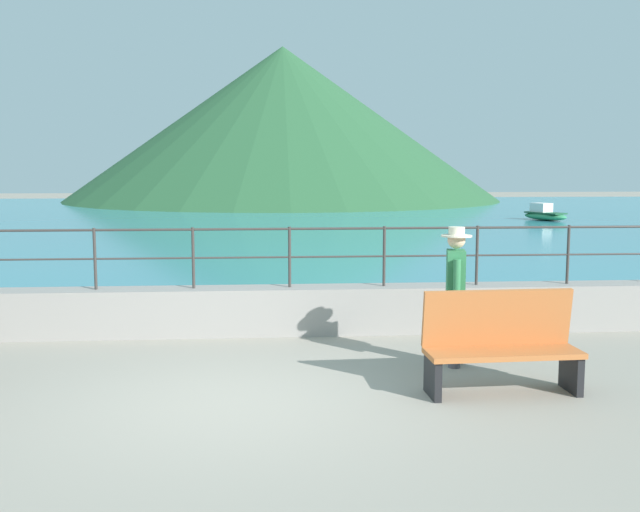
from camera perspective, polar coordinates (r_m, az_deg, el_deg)
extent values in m
plane|color=gray|center=(8.02, -6.70, -11.18)|extent=(120.00, 120.00, 0.00)
cube|color=gray|center=(11.03, -6.03, -4.24)|extent=(20.00, 0.56, 0.70)
cylinder|color=#383330|center=(11.18, -17.03, -0.21)|extent=(0.04, 0.04, 0.90)
cylinder|color=#383330|center=(10.95, -9.79, -0.15)|extent=(0.04, 0.04, 0.90)
cylinder|color=#383330|center=(10.90, -2.37, -0.08)|extent=(0.04, 0.04, 0.90)
cylinder|color=#383330|center=(11.04, 4.99, -0.02)|extent=(0.04, 0.04, 0.90)
cylinder|color=#383330|center=(11.35, 12.06, 0.05)|extent=(0.04, 0.04, 0.90)
cylinder|color=#383330|center=(11.83, 18.65, 0.11)|extent=(0.04, 0.04, 0.90)
cylinder|color=#383330|center=(10.86, -6.12, 2.08)|extent=(18.40, 0.04, 0.04)
cylinder|color=#383330|center=(10.90, -6.09, -0.12)|extent=(18.40, 0.03, 0.03)
cube|color=teal|center=(33.55, -4.86, 2.80)|extent=(64.00, 44.32, 0.06)
cone|color=#285633|center=(52.93, -2.88, 10.16)|extent=(30.45, 30.45, 10.76)
cone|color=#33663D|center=(52.50, 4.00, 6.35)|extent=(12.34, 12.34, 3.75)
cube|color=#B76633|center=(8.36, 14.02, -7.31)|extent=(1.72, 0.59, 0.06)
cube|color=#B76633|center=(8.49, 13.56, -4.66)|extent=(1.70, 0.22, 0.64)
cube|color=black|center=(8.73, 18.88, -8.53)|extent=(0.10, 0.47, 0.43)
cube|color=black|center=(8.19, 8.72, -9.26)|extent=(0.10, 0.47, 0.43)
cylinder|color=#4C4C56|center=(9.48, 10.33, -5.69)|extent=(0.15, 0.15, 0.86)
cylinder|color=#4C4C56|center=(9.31, 10.40, -5.94)|extent=(0.15, 0.15, 0.86)
cube|color=#337F4C|center=(9.26, 10.47, -1.41)|extent=(0.29, 0.40, 0.60)
cylinder|color=#337F4C|center=(9.51, 10.37, -1.43)|extent=(0.09, 0.09, 0.52)
cylinder|color=#337F4C|center=(9.03, 10.55, -1.88)|extent=(0.09, 0.09, 0.52)
sphere|color=beige|center=(9.21, 10.53, 1.24)|extent=(0.22, 0.22, 0.22)
cylinder|color=beige|center=(9.21, 10.53, 1.55)|extent=(0.38, 0.38, 0.02)
cylinder|color=beige|center=(9.20, 10.54, 1.92)|extent=(0.20, 0.20, 0.10)
ellipsoid|color=#338C59|center=(34.31, 17.05, 2.96)|extent=(1.81, 2.46, 0.36)
cube|color=#1C4D31|center=(34.30, 17.06, 3.21)|extent=(1.49, 1.99, 0.06)
cube|color=silver|center=(34.46, 16.77, 3.62)|extent=(0.92, 0.99, 0.40)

